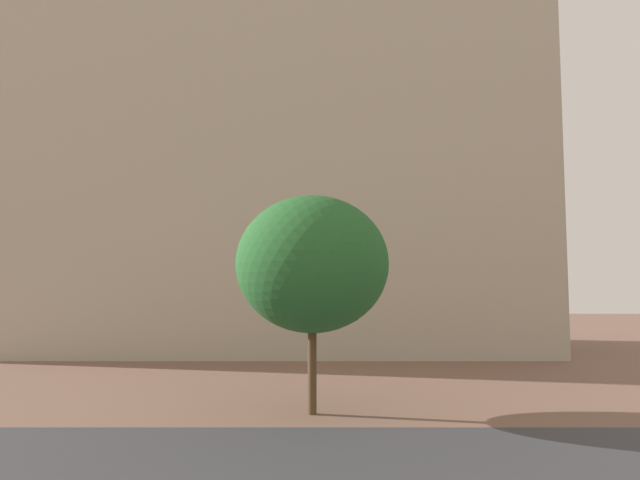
% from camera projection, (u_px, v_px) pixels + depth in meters
% --- Properties ---
extents(ground_plane, '(120.00, 120.00, 0.00)m').
position_uv_depth(ground_plane, '(326.00, 460.00, 11.43)').
color(ground_plane, brown).
extents(street_asphalt_strip, '(120.00, 7.46, 0.00)m').
position_uv_depth(street_asphalt_strip, '(327.00, 478.00, 10.32)').
color(street_asphalt_strip, '#38383D').
rests_on(street_asphalt_strip, ground_plane).
extents(landmark_building, '(30.09, 11.51, 39.41)m').
position_uv_depth(landmark_building, '(268.00, 152.00, 32.75)').
color(landmark_building, '#B2A893').
rests_on(landmark_building, ground_plane).
extents(tree_curb_far, '(4.29, 4.29, 6.08)m').
position_uv_depth(tree_curb_far, '(310.00, 264.00, 15.83)').
color(tree_curb_far, '#4C3823').
rests_on(tree_curb_far, ground_plane).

